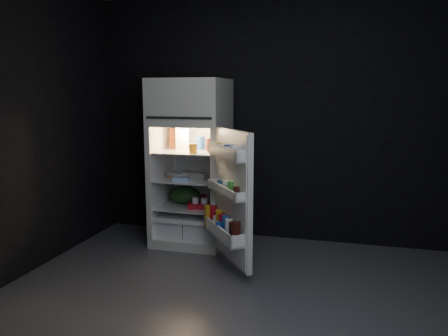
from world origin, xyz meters
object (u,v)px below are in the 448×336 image
(egg_carton, at_px, (195,176))
(milk_jug, at_px, (182,138))
(fridge_door, at_px, (230,199))
(yogurt_tray, at_px, (201,206))
(refrigerator, at_px, (192,156))

(egg_carton, bearing_deg, milk_jug, 162.25)
(fridge_door, bearing_deg, yogurt_tray, 130.47)
(fridge_door, bearing_deg, refrigerator, 131.49)
(fridge_door, bearing_deg, egg_carton, 132.00)
(refrigerator, height_order, fridge_door, refrigerator)
(egg_carton, bearing_deg, fridge_door, -35.63)
(fridge_door, height_order, milk_jug, fridge_door)
(milk_jug, bearing_deg, egg_carton, -48.06)
(refrigerator, distance_m, yogurt_tray, 0.54)
(refrigerator, relative_size, milk_jug, 7.42)
(yogurt_tray, bearing_deg, milk_jug, 130.65)
(refrigerator, bearing_deg, milk_jug, 169.57)
(milk_jug, bearing_deg, fridge_door, -62.40)
(fridge_door, bearing_deg, milk_jug, 135.54)
(refrigerator, bearing_deg, yogurt_tray, -44.98)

